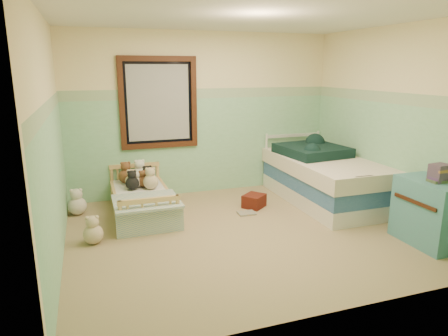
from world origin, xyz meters
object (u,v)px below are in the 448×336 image
object	(u,v)px
plush_floor_cream	(77,206)
dresser	(430,212)
twin_bed_frame	(323,194)
red_pillow	(254,201)
plush_floor_tan	(93,234)
toddler_bed_frame	(142,207)
floor_book	(246,213)

from	to	relation	value
plush_floor_cream	dresser	distance (m)	4.44
plush_floor_cream	twin_bed_frame	xyz separation A→B (m)	(3.50, -0.59, -0.01)
plush_floor_cream	red_pillow	xyz separation A→B (m)	(2.41, -0.50, -0.03)
plush_floor_cream	plush_floor_tan	bearing A→B (deg)	-80.24
toddler_bed_frame	red_pillow	xyz separation A→B (m)	(1.56, -0.25, -0.00)
plush_floor_cream	red_pillow	world-z (taller)	plush_floor_cream
plush_floor_cream	twin_bed_frame	bearing A→B (deg)	-9.55
dresser	floor_book	bearing A→B (deg)	135.99
plush_floor_cream	plush_floor_tan	xyz separation A→B (m)	(0.18, -1.06, -0.01)
toddler_bed_frame	red_pillow	world-z (taller)	toddler_bed_frame
floor_book	plush_floor_cream	bearing A→B (deg)	163.75
red_pillow	floor_book	distance (m)	0.32
twin_bed_frame	red_pillow	bearing A→B (deg)	175.34
plush_floor_tan	red_pillow	bearing A→B (deg)	14.06
toddler_bed_frame	dresser	bearing A→B (deg)	-34.38
twin_bed_frame	floor_book	world-z (taller)	twin_bed_frame
dresser	twin_bed_frame	bearing A→B (deg)	100.31
toddler_bed_frame	plush_floor_tan	xyz separation A→B (m)	(-0.66, -0.81, 0.02)
toddler_bed_frame	red_pillow	distance (m)	1.58
toddler_bed_frame	floor_book	distance (m)	1.44
plush_floor_tan	twin_bed_frame	world-z (taller)	plush_floor_tan
plush_floor_tan	dresser	xyz separation A→B (m)	(3.62, -1.22, 0.26)
plush_floor_tan	red_pillow	size ratio (longest dim) A/B	0.77
plush_floor_cream	floor_book	xyz separation A→B (m)	(2.20, -0.73, -0.11)
toddler_bed_frame	floor_book	xyz separation A→B (m)	(1.36, -0.48, -0.09)
plush_floor_tan	twin_bed_frame	xyz separation A→B (m)	(3.32, 0.47, -0.00)
twin_bed_frame	floor_book	bearing A→B (deg)	-173.99
plush_floor_cream	toddler_bed_frame	bearing A→B (deg)	-16.48
plush_floor_tan	floor_book	bearing A→B (deg)	9.34
plush_floor_tan	twin_bed_frame	distance (m)	3.35
dresser	plush_floor_cream	bearing A→B (deg)	149.12
red_pillow	floor_book	bearing A→B (deg)	-132.54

